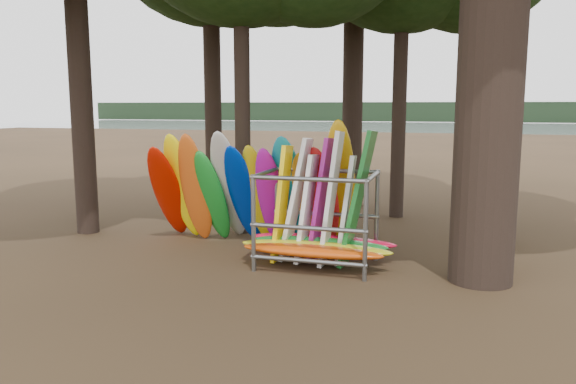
# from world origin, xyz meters

# --- Properties ---
(ground) EXTENTS (120.00, 120.00, 0.00)m
(ground) POSITION_xyz_m (0.00, 0.00, 0.00)
(ground) COLOR #47331E
(ground) RESTS_ON ground
(lake) EXTENTS (160.00, 160.00, 0.00)m
(lake) POSITION_xyz_m (0.00, 60.00, 0.00)
(lake) COLOR gray
(lake) RESTS_ON ground
(far_shore) EXTENTS (160.00, 4.00, 4.00)m
(far_shore) POSITION_xyz_m (0.00, 110.00, 2.00)
(far_shore) COLOR black
(far_shore) RESTS_ON ground
(kayak_row) EXTENTS (5.11, 2.21, 3.13)m
(kayak_row) POSITION_xyz_m (-0.69, 1.96, 1.27)
(kayak_row) COLOR #BB1303
(kayak_row) RESTS_ON ground
(storage_rack) EXTENTS (3.18, 1.50, 2.83)m
(storage_rack) POSITION_xyz_m (1.21, 0.82, 0.91)
(storage_rack) COLOR slate
(storage_rack) RESTS_ON ground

